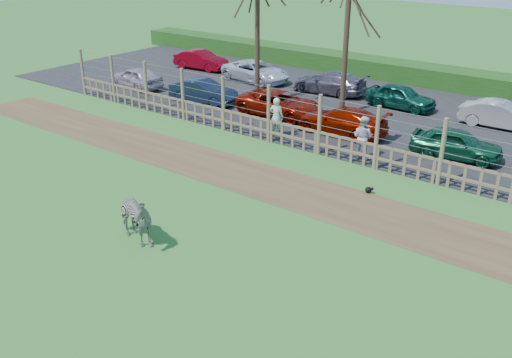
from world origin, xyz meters
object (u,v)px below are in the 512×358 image
Objects in this scene: tree_mid at (348,12)px; visitor_a at (276,117)px; car_1 at (203,91)px; car_4 at (456,143)px; car_10 at (401,97)px; car_11 at (501,115)px; car_2 at (280,104)px; crow at (369,190)px; zebra at (132,218)px; car_9 at (330,83)px; visitor_b at (363,137)px; car_3 at (342,121)px; car_0 at (136,77)px; car_8 at (256,71)px; car_7 at (201,60)px.

tree_mid is 3.96× the size of visitor_a.
car_1 is 13.24m from car_4.
car_11 is at bearing -88.72° from car_10.
car_2 and car_10 have the same top height.
visitor_a is 6.64m from crow.
car_4 is at bearing -134.85° from car_10.
tree_mid is 6.23m from visitor_a.
car_9 is (-3.75, 17.57, -0.15)m from zebra.
visitor_a is at bearing -115.57° from car_1.
crow is 9.25m from car_2.
tree_mid is at bearing -46.00° from car_2.
tree_mid is 22.23× the size of crow.
car_2 is at bearing -90.64° from car_1.
visitor_a is (-0.61, -4.77, -3.96)m from tree_mid.
visitor_a and visitor_b have the same top height.
crow is at bearing -127.35° from car_2.
car_3 is at bearing 131.56° from car_11.
car_11 is (5.52, 17.15, -0.15)m from zebra.
car_8 is (4.53, 5.33, 0.00)m from car_0.
car_2 is 1.23× the size of car_4.
visitor_a is 7.71m from car_10.
car_11 is (3.31, 7.19, -0.26)m from visitor_b.
car_4 is at bearing 94.08° from car_0.
car_0 is 5.76m from car_7.
car_4 is at bearing -104.52° from car_8.
car_1 is at bearing 94.22° from car_0.
car_11 is (6.93, 2.34, -4.23)m from tree_mid.
car_4 is 1.00× the size of car_10.
car_2 is 1.23× the size of car_10.
car_4 is at bearing -111.22° from car_7.
zebra is at bearing -165.97° from car_2.
car_7 is 0.88× the size of car_9.
car_0 is at bearing 164.54° from crow.
car_10 is at bearing -84.14° from car_8.
car_9 is (-7.68, 10.37, 0.52)m from crow.
car_0 is (-11.74, -2.89, -4.23)m from tree_mid.
car_8 reaches higher than crow.
car_10 is (0.43, 5.30, 0.00)m from car_3.
car_0 is at bearing -0.31° from visitor_b.
car_7 is (-13.38, 17.68, -0.15)m from zebra.
visitor_b is at bearing -118.36° from car_8.
tree_mid reaches higher than car_3.
car_4 is at bearing -21.63° from tree_mid.
tree_mid reaches higher than car_10.
zebra is at bearing 9.04° from car_9.
visitor_b is at bearing 153.13° from car_11.
car_2 is at bearing 141.79° from car_10.
car_0 is 0.97× the size of car_1.
crow is 0.08× the size of car_7.
zebra is 0.51× the size of car_11.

